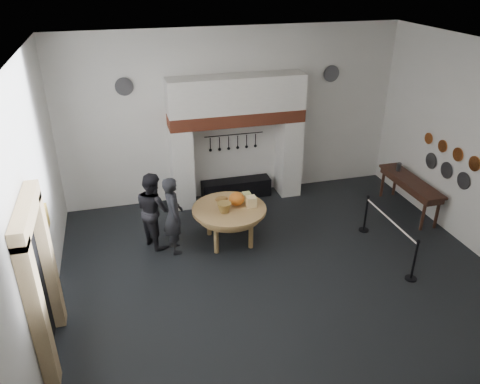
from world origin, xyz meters
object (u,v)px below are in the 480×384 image
object	(u,v)px
iron_range	(236,188)
work_table	(229,209)
visitor_near	(173,215)
visitor_far	(153,210)
barrier_post_near	(414,261)
barrier_post_far	(366,214)
side_table	(411,181)

from	to	relation	value
iron_range	work_table	xyz separation A→B (m)	(-0.73, -2.16, 0.59)
work_table	visitor_near	size ratio (longest dim) A/B	0.94
visitor_far	visitor_near	bearing A→B (deg)	-161.35
visitor_far	barrier_post_near	world-z (taller)	visitor_far
iron_range	visitor_near	size ratio (longest dim) A/B	1.05
visitor_near	barrier_post_near	distance (m)	5.15
work_table	barrier_post_far	distance (m)	3.32
visitor_near	work_table	bearing A→B (deg)	-92.39
side_table	work_table	bearing A→B (deg)	-177.72
iron_range	work_table	distance (m)	2.36
visitor_near	visitor_far	size ratio (longest dim) A/B	1.02
visitor_near	side_table	size ratio (longest dim) A/B	0.82
visitor_far	barrier_post_near	bearing A→B (deg)	-145.48
work_table	barrier_post_near	size ratio (longest dim) A/B	1.88
barrier_post_near	barrier_post_far	xyz separation A→B (m)	(0.00, 2.00, 0.00)
visitor_near	barrier_post_far	xyz separation A→B (m)	(4.55, -0.36, -0.45)
visitor_near	barrier_post_far	bearing A→B (deg)	-99.29
barrier_post_near	barrier_post_far	bearing A→B (deg)	90.00
work_table	side_table	size ratio (longest dim) A/B	0.77
side_table	barrier_post_near	bearing A→B (deg)	-120.78
iron_range	barrier_post_near	bearing A→B (deg)	-60.90
barrier_post_near	side_table	bearing A→B (deg)	59.22
barrier_post_far	barrier_post_near	bearing A→B (deg)	-90.00
visitor_near	barrier_post_far	world-z (taller)	visitor_near
barrier_post_near	iron_range	bearing A→B (deg)	119.10
iron_range	work_table	world-z (taller)	work_table
work_table	barrier_post_near	distance (m)	4.09
iron_range	visitor_far	world-z (taller)	visitor_far
work_table	side_table	world-z (taller)	side_table
visitor_far	side_table	size ratio (longest dim) A/B	0.81
visitor_near	barrier_post_near	xyz separation A→B (m)	(4.55, -2.36, -0.45)
visitor_far	side_table	bearing A→B (deg)	-117.71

